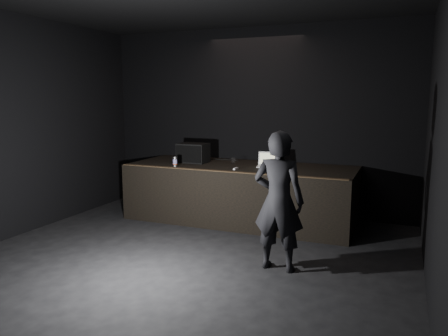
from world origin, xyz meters
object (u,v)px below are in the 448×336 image
(stage_riser, at_px, (241,193))
(stage_monitor, at_px, (193,153))
(laptop, at_px, (268,163))
(beer_can, at_px, (175,162))
(person, at_px, (279,201))

(stage_riser, relative_size, stage_monitor, 7.42)
(stage_monitor, xyz_separation_m, laptop, (1.43, 0.07, -0.11))
(stage_monitor, relative_size, beer_can, 3.01)
(stage_riser, bearing_deg, beer_can, -149.02)
(beer_can, bearing_deg, person, -31.31)
(stage_riser, xyz_separation_m, beer_can, (-1.00, -0.60, 0.59))
(stage_monitor, bearing_deg, laptop, 3.39)
(beer_can, bearing_deg, laptop, 24.38)
(laptop, xyz_separation_m, beer_can, (-1.48, -0.67, 0.02))
(stage_riser, height_order, stage_monitor, stage_monitor)
(laptop, distance_m, person, 2.18)
(laptop, bearing_deg, stage_monitor, 172.00)
(stage_riser, relative_size, person, 2.23)
(laptop, distance_m, beer_can, 1.62)
(person, bearing_deg, stage_riser, -55.60)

